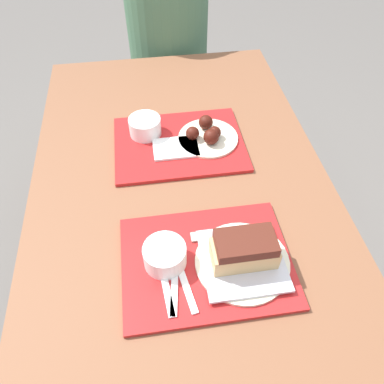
% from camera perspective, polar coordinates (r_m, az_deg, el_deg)
% --- Properties ---
extents(ground_plane, '(12.00, 12.00, 0.00)m').
position_cam_1_polar(ground_plane, '(1.69, -0.59, -18.94)').
color(ground_plane, '#605B56').
extents(picnic_table, '(0.88, 1.68, 0.76)m').
position_cam_1_polar(picnic_table, '(1.11, -0.86, -5.63)').
color(picnic_table, brown).
rests_on(picnic_table, ground_plane).
extents(picnic_bench_far, '(0.83, 0.28, 0.43)m').
position_cam_1_polar(picnic_bench_far, '(2.08, -4.85, 13.25)').
color(picnic_bench_far, brown).
rests_on(picnic_bench_far, ground_plane).
extents(tray_near, '(0.41, 0.31, 0.01)m').
position_cam_1_polar(tray_near, '(0.93, 2.21, -10.57)').
color(tray_near, red).
rests_on(tray_near, picnic_table).
extents(tray_far, '(0.41, 0.31, 0.01)m').
position_cam_1_polar(tray_far, '(1.22, -1.96, 7.35)').
color(tray_far, red).
rests_on(tray_far, picnic_table).
extents(bowl_coleslaw_near, '(0.10, 0.10, 0.06)m').
position_cam_1_polar(bowl_coleslaw_near, '(0.90, -4.17, -9.50)').
color(bowl_coleslaw_near, white).
rests_on(bowl_coleslaw_near, tray_near).
extents(brisket_sandwich_plate, '(0.23, 0.23, 0.10)m').
position_cam_1_polar(brisket_sandwich_plate, '(0.90, 7.85, -9.43)').
color(brisket_sandwich_plate, beige).
rests_on(brisket_sandwich_plate, tray_near).
extents(plastic_fork_near, '(0.04, 0.17, 0.00)m').
position_cam_1_polar(plastic_fork_near, '(0.90, -2.67, -13.50)').
color(plastic_fork_near, white).
rests_on(plastic_fork_near, tray_near).
extents(plastic_knife_near, '(0.04, 0.17, 0.00)m').
position_cam_1_polar(plastic_knife_near, '(0.90, -1.24, -13.33)').
color(plastic_knife_near, white).
rests_on(plastic_knife_near, tray_near).
extents(plastic_spoon_near, '(0.03, 0.17, 0.00)m').
position_cam_1_polar(plastic_spoon_near, '(0.90, -4.11, -13.66)').
color(plastic_spoon_near, white).
rests_on(plastic_spoon_near, tray_near).
extents(condiment_packet, '(0.04, 0.03, 0.01)m').
position_cam_1_polar(condiment_packet, '(0.96, 0.89, -6.82)').
color(condiment_packet, '#A59E93').
rests_on(condiment_packet, tray_near).
extents(bowl_coleslaw_far, '(0.10, 0.10, 0.06)m').
position_cam_1_polar(bowl_coleslaw_far, '(1.24, -7.18, 10.02)').
color(bowl_coleslaw_far, white).
rests_on(bowl_coleslaw_far, tray_far).
extents(wings_plate_far, '(0.19, 0.19, 0.06)m').
position_cam_1_polar(wings_plate_far, '(1.21, 2.31, 8.80)').
color(wings_plate_far, beige).
rests_on(wings_plate_far, tray_far).
extents(napkin_far, '(0.14, 0.10, 0.01)m').
position_cam_1_polar(napkin_far, '(1.19, -2.45, 6.73)').
color(napkin_far, white).
rests_on(napkin_far, tray_far).
extents(person_seated_across, '(0.37, 0.37, 0.76)m').
position_cam_1_polar(person_seated_across, '(1.89, -3.71, 22.95)').
color(person_seated_across, '#477051').
rests_on(person_seated_across, picnic_bench_far).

